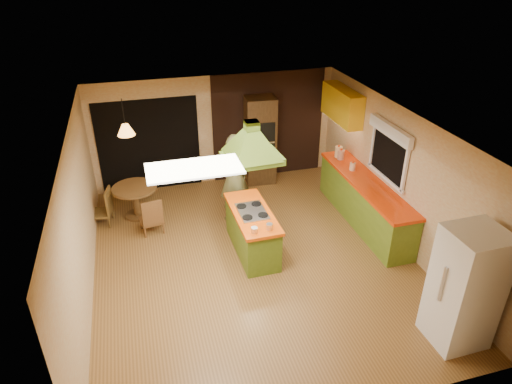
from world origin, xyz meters
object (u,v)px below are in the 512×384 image
object	(u,v)px
refrigerator	(465,288)
wall_oven	(260,140)
dining_table	(135,196)
man	(234,178)
kitchen_island	(252,231)
canister_large	(338,152)

from	to	relation	value
refrigerator	wall_oven	size ratio (longest dim) A/B	0.88
dining_table	refrigerator	bearing A→B (deg)	-47.82
man	dining_table	xyz separation A→B (m)	(-1.92, 0.63, -0.45)
kitchen_island	man	distance (m)	1.27
kitchen_island	canister_large	bearing A→B (deg)	32.62
refrigerator	dining_table	size ratio (longest dim) A/B	2.00
kitchen_island	refrigerator	bearing A→B (deg)	-52.87
dining_table	kitchen_island	bearing A→B (deg)	-42.35
wall_oven	dining_table	xyz separation A→B (m)	(-2.89, -0.89, -0.54)
kitchen_island	canister_large	size ratio (longest dim) A/B	7.03
man	refrigerator	xyz separation A→B (m)	(2.26, -3.98, -0.02)
kitchen_island	refrigerator	xyz separation A→B (m)	(2.21, -2.82, 0.48)
refrigerator	canister_large	size ratio (longest dim) A/B	7.69
refrigerator	kitchen_island	bearing A→B (deg)	126.91
refrigerator	canister_large	xyz separation A→B (m)	(0.15, 4.38, 0.14)
man	canister_large	bearing A→B (deg)	170.98
kitchen_island	canister_large	world-z (taller)	canister_large
refrigerator	dining_table	bearing A→B (deg)	130.98
kitchen_island	wall_oven	world-z (taller)	wall_oven
canister_large	wall_oven	bearing A→B (deg)	141.90
wall_oven	canister_large	xyz separation A→B (m)	(1.43, -1.13, 0.02)
wall_oven	dining_table	bearing A→B (deg)	-158.90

